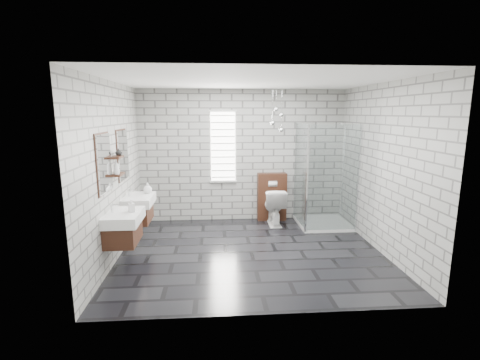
{
  "coord_description": "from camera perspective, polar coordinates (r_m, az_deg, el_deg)",
  "views": [
    {
      "loc": [
        -0.57,
        -5.32,
        2.23
      ],
      "look_at": [
        -0.16,
        0.35,
        1.13
      ],
      "focal_mm": 26.0,
      "sensor_mm": 36.0,
      "label": 1
    }
  ],
  "objects": [
    {
      "name": "vanity_right",
      "position": [
        6.15,
        -16.65,
        -3.38
      ],
      "size": [
        0.47,
        0.7,
        1.57
      ],
      "color": "#3E2013",
      "rests_on": "wall_left"
    },
    {
      "name": "vanity_left",
      "position": [
        5.22,
        -18.94,
        -6.05
      ],
      "size": [
        0.47,
        0.7,
        1.57
      ],
      "color": "#3E2013",
      "rests_on": "wall_left"
    },
    {
      "name": "wall_back",
      "position": [
        7.2,
        0.39,
        3.95
      ],
      "size": [
        4.2,
        0.02,
        2.7
      ],
      "primitive_type": "cube",
      "color": "#9F9F9A",
      "rests_on": "floor"
    },
    {
      "name": "wall_left",
      "position": [
        5.6,
        -20.08,
        1.25
      ],
      "size": [
        0.02,
        3.6,
        2.7
      ],
      "primitive_type": "cube",
      "color": "#9F9F9A",
      "rests_on": "floor"
    },
    {
      "name": "window",
      "position": [
        7.13,
        -2.81,
        5.48
      ],
      "size": [
        0.56,
        0.05,
        1.48
      ],
      "color": "white",
      "rests_on": "wall_back"
    },
    {
      "name": "floor",
      "position": [
        5.8,
        1.83,
        -11.77
      ],
      "size": [
        4.2,
        3.6,
        0.02
      ],
      "primitive_type": "cube",
      "color": "black",
      "rests_on": "ground"
    },
    {
      "name": "soap_bottle_b",
      "position": [
        6.27,
        -14.93,
        -1.26
      ],
      "size": [
        0.17,
        0.17,
        0.19
      ],
      "primitive_type": "imported",
      "rotation": [
        0.0,
        0.0,
        0.2
      ],
      "color": "#B2B2B2",
      "rests_on": "vanity_right"
    },
    {
      "name": "shelf_upper",
      "position": [
        5.5,
        -19.57,
        3.54
      ],
      "size": [
        0.14,
        0.3,
        0.03
      ],
      "primitive_type": "cube",
      "color": "#3E2013",
      "rests_on": "wall_left"
    },
    {
      "name": "wall_right",
      "position": [
        6.02,
        22.33,
        1.73
      ],
      "size": [
        0.02,
        3.6,
        2.7
      ],
      "primitive_type": "cube",
      "color": "#9F9F9A",
      "rests_on": "floor"
    },
    {
      "name": "shower_enclosure",
      "position": [
        7.04,
        13.1,
        -3.53
      ],
      "size": [
        1.0,
        1.0,
        2.03
      ],
      "color": "white",
      "rests_on": "floor"
    },
    {
      "name": "ceiling",
      "position": [
        5.37,
        2.01,
        16.08
      ],
      "size": [
        4.2,
        3.6,
        0.02
      ],
      "primitive_type": "cube",
      "color": "white",
      "rests_on": "wall_back"
    },
    {
      "name": "shelf_lower",
      "position": [
        5.54,
        -19.4,
        0.88
      ],
      "size": [
        0.14,
        0.3,
        0.03
      ],
      "primitive_type": "cube",
      "color": "#3E2013",
      "rests_on": "wall_left"
    },
    {
      "name": "soap_bottle_c",
      "position": [
        5.43,
        -19.64,
        1.99
      ],
      "size": [
        0.1,
        0.1,
        0.22
      ],
      "primitive_type": "imported",
      "rotation": [
        0.0,
        0.0,
        0.25
      ],
      "color": "#B2B2B2",
      "rests_on": "shelf_lower"
    },
    {
      "name": "flush_plate",
      "position": [
        7.16,
        5.42,
        -0.61
      ],
      "size": [
        0.18,
        0.01,
        0.12
      ],
      "primitive_type": "cube",
      "color": "silver",
      "rests_on": "cistern_panel"
    },
    {
      "name": "pendant_cluster",
      "position": [
        6.78,
        6.03,
        9.85
      ],
      "size": [
        0.29,
        0.25,
        0.84
      ],
      "color": "silver",
      "rests_on": "ceiling"
    },
    {
      "name": "vase",
      "position": [
        5.58,
        -19.29,
        4.35
      ],
      "size": [
        0.13,
        0.13,
        0.11
      ],
      "primitive_type": "imported",
      "rotation": [
        0.0,
        0.0,
        -0.39
      ],
      "color": "#B2B2B2",
      "rests_on": "shelf_upper"
    },
    {
      "name": "cistern_panel",
      "position": [
        7.32,
        5.24,
        -2.74
      ],
      "size": [
        0.6,
        0.2,
        1.0
      ],
      "primitive_type": "cube",
      "color": "#3E2013",
      "rests_on": "floor"
    },
    {
      "name": "wall_front",
      "position": [
        3.66,
        4.9,
        -3.01
      ],
      "size": [
        4.2,
        0.02,
        2.7
      ],
      "primitive_type": "cube",
      "color": "#9F9F9A",
      "rests_on": "floor"
    },
    {
      "name": "toilet",
      "position": [
        7.09,
        5.58,
        -4.29
      ],
      "size": [
        0.42,
        0.73,
        0.74
      ],
      "primitive_type": "imported",
      "rotation": [
        0.0,
        0.0,
        3.13
      ],
      "color": "white",
      "rests_on": "floor"
    },
    {
      "name": "soap_bottle_a",
      "position": [
        5.15,
        -17.39,
        -4.02
      ],
      "size": [
        0.11,
        0.11,
        0.19
      ],
      "primitive_type": "imported",
      "rotation": [
        0.0,
        0.0,
        0.36
      ],
      "color": "#B2B2B2",
      "rests_on": "vanity_left"
    }
  ]
}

